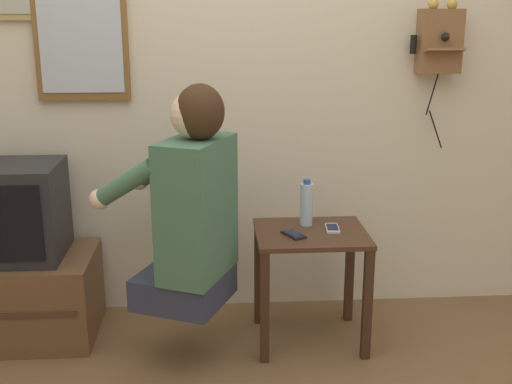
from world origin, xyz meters
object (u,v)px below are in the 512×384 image
water_bottle (306,204)px  cell_phone_held (293,234)px  person (191,206)px  television (12,211)px  cell_phone_spare (332,228)px  wall_phone_antique (439,40)px  wall_mirror (80,19)px

water_bottle → cell_phone_held: bearing=-117.6°
cell_phone_held → water_bottle: 0.20m
person → water_bottle: person is taller
television → cell_phone_spare: 1.50m
wall_phone_antique → wall_mirror: wall_mirror is taller
television → wall_phone_antique: (2.05, 0.21, 0.76)m
cell_phone_held → television: bearing=144.1°
cell_phone_held → cell_phone_spare: (0.19, 0.08, 0.00)m
wall_mirror → cell_phone_spare: (1.17, -0.38, -0.94)m
wall_mirror → cell_phone_spare: bearing=-18.0°
person → cell_phone_spare: bearing=-49.6°
television → water_bottle: size_ratio=2.08×
wall_phone_antique → wall_mirror: (-1.73, 0.04, 0.10)m
cell_phone_spare → wall_mirror: bearing=166.5°
television → wall_phone_antique: bearing=6.0°
cell_phone_spare → person: bearing=-159.0°
wall_phone_antique → cell_phone_held: wall_phone_antique is taller
cell_phone_spare → water_bottle: bearing=150.7°
wall_mirror → water_bottle: size_ratio=3.41×
television → cell_phone_held: (1.30, -0.20, -0.08)m
cell_phone_spare → water_bottle: water_bottle is taller
television → cell_phone_spare: (1.49, -0.12, -0.08)m
wall_phone_antique → cell_phone_spare: size_ratio=5.65×
television → water_bottle: bearing=-1.9°
wall_mirror → water_bottle: 1.38m
person → water_bottle: bearing=-39.5°
water_bottle → television: bearing=178.1°
person → wall_mirror: bearing=66.3°
television → wall_mirror: size_ratio=0.61×
wall_phone_antique → cell_phone_spare: bearing=-149.0°
cell_phone_held → water_bottle: water_bottle is taller
cell_phone_held → water_bottle: size_ratio=0.62×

